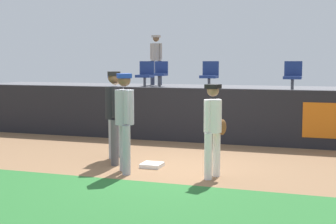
{
  "coord_description": "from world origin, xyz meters",
  "views": [
    {
      "loc": [
        3.14,
        -8.8,
        2.08
      ],
      "look_at": [
        -0.16,
        1.02,
        1.0
      ],
      "focal_mm": 51.68,
      "sensor_mm": 36.0,
      "label": 1
    }
  ],
  "objects": [
    {
      "name": "spectator_hooded",
      "position": [
        -2.68,
        7.25,
        2.27
      ],
      "size": [
        0.48,
        0.4,
        1.75
      ],
      "rotation": [
        0.0,
        0.0,
        2.89
      ],
      "color": "#33384C",
      "rests_on": "bleacher_platform"
    },
    {
      "name": "seat_front_right",
      "position": [
        2.18,
        4.64,
        1.73
      ],
      "size": [
        0.47,
        0.44,
        0.84
      ],
      "color": "#4C4C51",
      "rests_on": "bleacher_platform"
    },
    {
      "name": "grass_foreground_strip",
      "position": [
        0.0,
        -2.52,
        0.0
      ],
      "size": [
        18.0,
        2.8,
        0.01
      ],
      "primitive_type": "cube",
      "color": "#26662B",
      "rests_on": "ground_plane"
    },
    {
      "name": "field_wall",
      "position": [
        0.02,
        3.2,
        0.7
      ],
      "size": [
        18.0,
        0.26,
        1.4
      ],
      "color": "black",
      "rests_on": "ground_plane"
    },
    {
      "name": "first_base",
      "position": [
        -0.16,
        0.02,
        0.04
      ],
      "size": [
        0.4,
        0.4,
        0.08
      ],
      "primitive_type": "cube",
      "color": "white",
      "rests_on": "ground_plane"
    },
    {
      "name": "player_coach_visitor",
      "position": [
        -1.24,
        0.69,
        1.05
      ],
      "size": [
        0.38,
        0.51,
        1.81
      ],
      "rotation": [
        0.0,
        0.0,
        -1.68
      ],
      "color": "#9EA3AD",
      "rests_on": "ground_plane"
    },
    {
      "name": "player_fielder_home",
      "position": [
        1.19,
        -0.46,
        0.97
      ],
      "size": [
        0.43,
        0.5,
        1.68
      ],
      "rotation": [
        0.0,
        0.0,
        -1.85
      ],
      "color": "white",
      "rests_on": "ground_plane"
    },
    {
      "name": "player_umpire",
      "position": [
        -0.99,
        0.08,
        1.09
      ],
      "size": [
        0.48,
        0.49,
        1.89
      ],
      "rotation": [
        0.0,
        0.0,
        -1.13
      ],
      "color": "#4C4C51",
      "rests_on": "ground_plane"
    },
    {
      "name": "seat_front_center",
      "position": [
        -0.12,
        4.64,
        1.73
      ],
      "size": [
        0.47,
        0.44,
        0.84
      ],
      "color": "#4C4C51",
      "rests_on": "bleacher_platform"
    },
    {
      "name": "bleacher_platform",
      "position": [
        0.0,
        5.77,
        0.63
      ],
      "size": [
        18.0,
        4.8,
        1.26
      ],
      "primitive_type": "cube",
      "color": "#59595E",
      "rests_on": "ground_plane"
    },
    {
      "name": "ground_plane",
      "position": [
        0.0,
        0.0,
        0.0
      ],
      "size": [
        60.0,
        60.0,
        0.0
      ],
      "primitive_type": "plane",
      "color": "#846042"
    },
    {
      "name": "seat_front_left",
      "position": [
        -2.07,
        4.64,
        1.73
      ],
      "size": [
        0.45,
        0.44,
        0.84
      ],
      "color": "#4C4C51",
      "rests_on": "bleacher_platform"
    },
    {
      "name": "seat_back_left",
      "position": [
        -2.24,
        6.44,
        1.73
      ],
      "size": [
        0.45,
        0.44,
        0.84
      ],
      "color": "#4C4C51",
      "rests_on": "bleacher_platform"
    },
    {
      "name": "player_runner_visitor",
      "position": [
        -0.47,
        -0.59,
        1.08
      ],
      "size": [
        0.49,
        0.49,
        1.86
      ],
      "rotation": [
        0.0,
        0.0,
        -1.0
      ],
      "color": "#9EA3AD",
      "rests_on": "ground_plane"
    }
  ]
}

